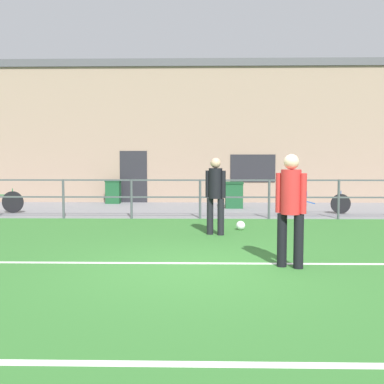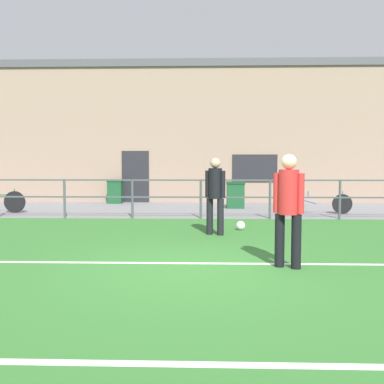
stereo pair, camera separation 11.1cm
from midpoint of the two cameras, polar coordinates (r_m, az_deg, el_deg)
ground at (r=6.92m, az=0.46°, el=-10.09°), size 60.00×44.00×0.04m
field_line_touchline at (r=7.26m, az=0.50°, el=-9.22°), size 36.00×0.11×0.00m
field_line_hash at (r=3.86m, az=-0.20°, el=-21.44°), size 36.00×0.11×0.00m
pavement_strip at (r=15.30m, az=0.87°, el=-2.25°), size 48.00×5.00×0.02m
perimeter_fence at (r=12.74m, az=0.81°, el=-0.16°), size 36.07×0.07×1.15m
clubhouse_facade at (r=18.95m, az=0.94°, el=7.63°), size 28.00×2.56×5.75m
player_goalkeeper at (r=9.94m, az=2.74°, el=0.10°), size 0.45×0.31×1.75m
player_striker at (r=6.99m, az=12.25°, el=-1.47°), size 0.45×0.31×1.77m
soccer_ball_match at (r=10.78m, az=6.03°, el=-4.34°), size 0.22×0.22×0.22m
bicycle_parked_1 at (r=14.42m, az=15.48°, el=-1.42°), size 2.22×0.04×0.73m
trash_bin_0 at (r=17.60m, az=-10.36°, el=0.08°), size 0.58×0.49×0.94m
trash_bin_1 at (r=15.64m, az=5.25°, el=-0.36°), size 0.64×0.54×0.94m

